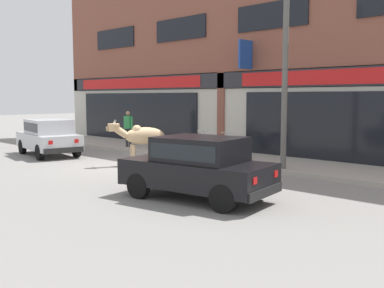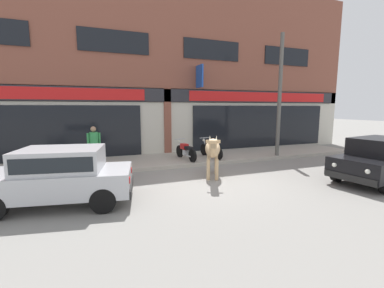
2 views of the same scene
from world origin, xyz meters
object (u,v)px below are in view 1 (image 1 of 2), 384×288
Objects in this scene: car_1 at (49,136)px; utility_pole at (285,76)px; motorcycle_1 at (218,147)px; motorcycle_0 at (194,144)px; car_0 at (198,165)px; pedestrian at (128,125)px; cow at (142,136)px.

utility_pole is at bearing 18.01° from car_1.
utility_pole reaches higher than motorcycle_1.
utility_pole reaches higher than motorcycle_0.
utility_pole is (-0.54, 4.47, 2.17)m from car_0.
pedestrian is (-8.83, 4.91, 0.31)m from car_0.
motorcycle_1 is 0.32× the size of utility_pole.
motorcycle_0 is 1.25m from motorcycle_1.
utility_pole reaches higher than pedestrian.
cow reaches higher than car_0.
pedestrian reaches higher than motorcycle_0.
car_1 is 2.10× the size of motorcycle_0.
motorcycle_1 is 4.12m from utility_pole.
cow is 2.96m from motorcycle_1.
car_0 is at bearing -45.62° from motorcycle_0.
car_1 is (-9.66, 1.51, 0.00)m from car_0.
utility_pole is (4.42, 1.99, 1.98)m from cow.
utility_pole is at bearing -3.03° from pedestrian.
car_1 reaches higher than motorcycle_0.
pedestrian is at bearing 150.92° from car_0.
car_1 is 0.67× the size of utility_pole.
car_1 is 3.51m from pedestrian.
car_0 and car_1 have the same top height.
car_0 reaches higher than motorcycle_1.
car_0 is at bearing -29.08° from pedestrian.
car_1 is (-4.69, -0.97, -0.19)m from cow.
utility_pole is (4.48, -0.66, 2.46)m from motorcycle_0.
motorcycle_0 is at bearing 38.02° from car_1.
car_0 is at bearing -26.53° from cow.
motorcycle_1 is at bearing 2.66° from pedestrian.
car_0 is at bearing -8.88° from car_1.
pedestrian reaches higher than car_0.
motorcycle_0 is 1.00× the size of motorcycle_1.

